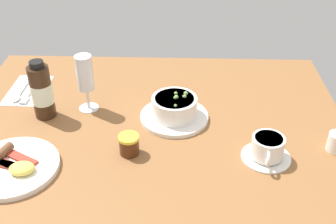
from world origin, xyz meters
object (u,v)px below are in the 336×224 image
object	(u,v)px
porridge_bowl	(174,109)
jam_jar	(129,144)
wine_glass	(85,76)
breakfast_plate	(13,167)
cutlery_setting	(27,90)
coffee_cup	(267,149)
sauce_bottle_brown	(42,92)

from	to	relation	value
porridge_bowl	jam_jar	world-z (taller)	porridge_bowl
wine_glass	breakfast_plate	size ratio (longest dim) A/B	0.76
porridge_bowl	jam_jar	distance (cm)	19.22
cutlery_setting	breakfast_plate	xyz separation A→B (cm)	(-8.48, 36.75, 0.70)
coffee_cup	breakfast_plate	size ratio (longest dim) A/B	0.58
breakfast_plate	wine_glass	bearing A→B (deg)	-115.18
coffee_cup	cutlery_setting	bearing A→B (deg)	-23.31
coffee_cup	jam_jar	size ratio (longest dim) A/B	2.46
jam_jar	breakfast_plate	distance (cm)	28.40
cutlery_setting	wine_glass	size ratio (longest dim) A/B	1.12
cutlery_setting	coffee_cup	distance (cm)	76.48
porridge_bowl	breakfast_plate	bearing A→B (deg)	31.05
sauce_bottle_brown	wine_glass	bearing A→B (deg)	-160.12
coffee_cup	sauce_bottle_brown	world-z (taller)	sauce_bottle_brown
coffee_cup	wine_glass	xyz separation A→B (cm)	(48.69, -21.18, 7.93)
cutlery_setting	porridge_bowl	bearing A→B (deg)	163.79
jam_jar	sauce_bottle_brown	distance (cm)	31.00
coffee_cup	wine_glass	bearing A→B (deg)	-23.50
cutlery_setting	wine_glass	xyz separation A→B (cm)	(-21.50, 9.06, 10.65)
wine_glass	cutlery_setting	bearing A→B (deg)	-22.86
cutlery_setting	coffee_cup	bearing A→B (deg)	156.69
sauce_bottle_brown	porridge_bowl	bearing A→B (deg)	179.42
porridge_bowl	cutlery_setting	bearing A→B (deg)	-16.21
wine_glass	jam_jar	distance (cm)	26.19
cutlery_setting	jam_jar	xyz separation A→B (cm)	(-35.85, 29.35, 2.41)
porridge_bowl	breakfast_plate	world-z (taller)	porridge_bowl
breakfast_plate	coffee_cup	bearing A→B (deg)	-173.98
cutlery_setting	breakfast_plate	distance (cm)	37.72
porridge_bowl	wine_glass	world-z (taller)	wine_glass
coffee_cup	sauce_bottle_brown	size ratio (longest dim) A/B	0.75
cutlery_setting	wine_glass	world-z (taller)	wine_glass
wine_glass	sauce_bottle_brown	size ratio (longest dim) A/B	0.98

